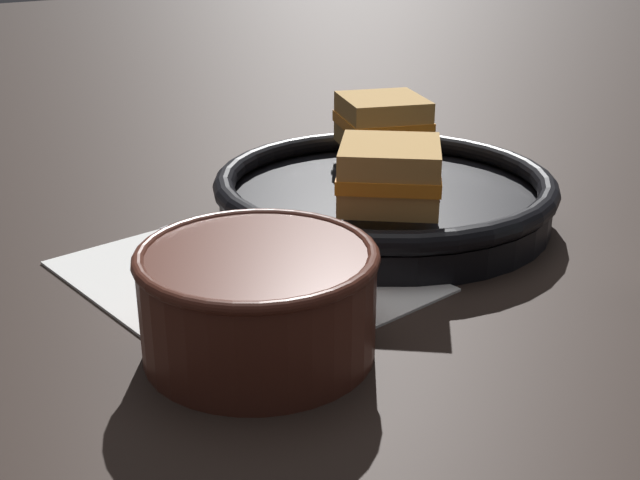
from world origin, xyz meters
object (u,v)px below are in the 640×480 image
skillet (384,195)px  sandwich_near_right (389,174)px  sandwich_near_left (382,122)px  spoon (276,266)px  soup_bowl (258,294)px

skillet → sandwich_near_right: 0.09m
skillet → sandwich_near_left: sandwich_near_left is taller
spoon → skillet: (-0.04, 0.14, 0.01)m
spoon → sandwich_near_right: bearing=62.0°
skillet → sandwich_near_left: bearing=138.8°
sandwich_near_left → sandwich_near_right: (0.12, -0.10, 0.00)m
sandwich_near_right → spoon: bearing=-104.8°
skillet → soup_bowl: bearing=-61.1°
spoon → skillet: size_ratio=0.48×
soup_bowl → sandwich_near_right: size_ratio=1.33×
spoon → soup_bowl: bearing=-55.0°
soup_bowl → spoon: soup_bowl is taller
spoon → skillet: skillet is taller
soup_bowl → sandwich_near_right: (-0.06, 0.16, 0.03)m
skillet → sandwich_near_left: (-0.06, 0.05, 0.04)m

